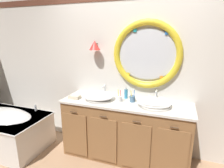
{
  "coord_description": "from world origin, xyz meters",
  "views": [
    {
      "loc": [
        0.66,
        -2.13,
        1.8
      ],
      "look_at": [
        -0.19,
        0.25,
        1.13
      ],
      "focal_mm": 29.69,
      "sensor_mm": 36.0,
      "label": 1
    }
  ],
  "objects": [
    {
      "name": "folded_hand_towel",
      "position": [
        -0.75,
        0.15,
        0.9
      ],
      "size": [
        0.17,
        0.11,
        0.05
      ],
      "color": "beige",
      "rests_on": "vanity_counter"
    },
    {
      "name": "vanity_counter",
      "position": [
        0.01,
        0.27,
        0.44
      ],
      "size": [
        1.85,
        0.61,
        0.88
      ],
      "color": "olive",
      "rests_on": "ground_plane"
    },
    {
      "name": "ground_plane",
      "position": [
        0.0,
        0.0,
        0.0
      ],
      "size": [
        14.0,
        14.0,
        0.0
      ],
      "primitive_type": "plane",
      "color": "tan"
    },
    {
      "name": "toothbrush_holder_right",
      "position": [
        0.1,
        0.31,
        0.93
      ],
      "size": [
        0.09,
        0.09,
        0.2
      ],
      "color": "slate",
      "rests_on": "vanity_counter"
    },
    {
      "name": "toothbrush_holder_left",
      "position": [
        -0.07,
        0.25,
        0.93
      ],
      "size": [
        0.09,
        0.09,
        0.2
      ],
      "color": "white",
      "rests_on": "vanity_counter"
    },
    {
      "name": "bathtub",
      "position": [
        -1.96,
        -0.13,
        0.33
      ],
      "size": [
        1.45,
        0.84,
        0.65
      ],
      "color": "white",
      "rests_on": "ground_plane"
    },
    {
      "name": "sink_basin_left",
      "position": [
        -0.39,
        0.24,
        0.94
      ],
      "size": [
        0.45,
        0.45,
        0.11
      ],
      "color": "white",
      "rests_on": "vanity_counter"
    },
    {
      "name": "faucet_set_left",
      "position": [
        -0.39,
        0.47,
        0.95
      ],
      "size": [
        0.23,
        0.14,
        0.16
      ],
      "color": "silver",
      "rests_on": "vanity_counter"
    },
    {
      "name": "soap_dispenser",
      "position": [
        -0.02,
        0.42,
        0.95
      ],
      "size": [
        0.05,
        0.06,
        0.17
      ],
      "color": "#388EBC",
      "rests_on": "vanity_counter"
    },
    {
      "name": "back_wall_assembly",
      "position": [
        0.02,
        0.59,
        1.32
      ],
      "size": [
        6.4,
        0.26,
        2.6
      ],
      "color": "silver",
      "rests_on": "ground_plane"
    },
    {
      "name": "sink_basin_right",
      "position": [
        0.42,
        0.24,
        0.94
      ],
      "size": [
        0.46,
        0.46,
        0.11
      ],
      "color": "white",
      "rests_on": "vanity_counter"
    },
    {
      "name": "faucet_set_right",
      "position": [
        0.42,
        0.47,
        0.94
      ],
      "size": [
        0.23,
        0.12,
        0.16
      ],
      "color": "silver",
      "rests_on": "vanity_counter"
    }
  ]
}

